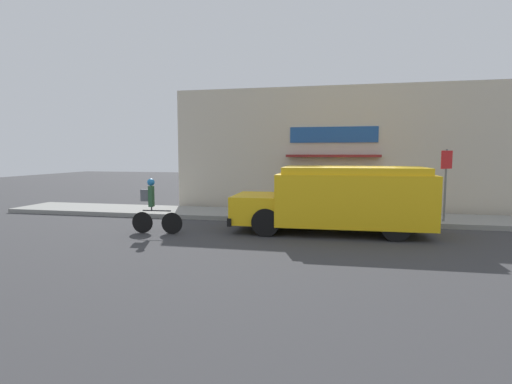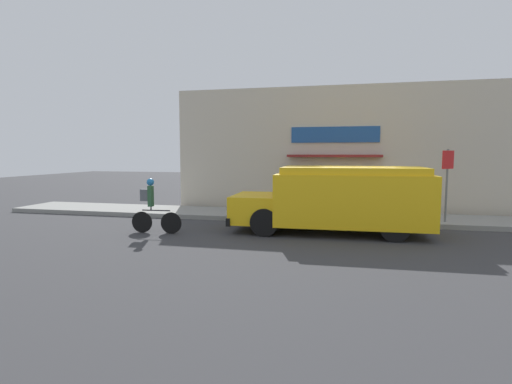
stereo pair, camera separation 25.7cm
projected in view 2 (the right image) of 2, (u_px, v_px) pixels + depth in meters
The scene contains 7 objects.
ground_plane at pixel (357, 226), 13.47m from camera, with size 70.00×70.00×0.00m, color #38383A.
sidewalk at pixel (357, 218), 14.62m from camera, with size 28.00×2.39×0.17m.
storefront at pixel (357, 150), 15.95m from camera, with size 15.22×0.88×5.16m.
school_bus at pixel (339, 198), 12.21m from camera, with size 6.01×2.74×2.04m.
cyclist at pixel (152, 206), 12.22m from camera, with size 1.61×0.22×1.69m.
stop_sign_post at pixel (447, 173), 13.14m from camera, with size 0.45×0.45×2.42m.
trash_bin at pixel (313, 202), 14.97m from camera, with size 0.56×0.56×0.92m.
Camera 2 is at (-0.29, -13.72, 2.44)m, focal length 28.00 mm.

